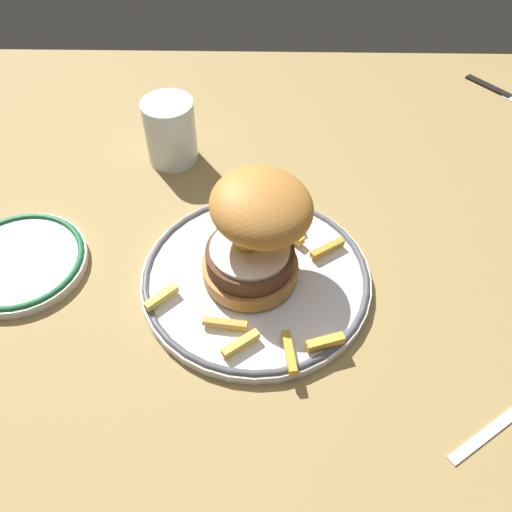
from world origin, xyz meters
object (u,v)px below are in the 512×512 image
object	(u,v)px
water_glass	(171,135)
fork	(508,417)
burger	(256,231)
knife	(507,95)
dinner_plate	(256,278)
side_plate	(20,262)

from	to	relation	value
water_glass	fork	size ratio (longest dim) A/B	0.71
burger	fork	size ratio (longest dim) A/B	1.24
burger	fork	distance (cm)	30.46
burger	knife	distance (cm)	55.04
dinner_plate	burger	distance (cm)	6.76
knife	water_glass	bearing A→B (deg)	-162.27
burger	water_glass	bearing A→B (deg)	119.52
dinner_plate	fork	size ratio (longest dim) A/B	2.05
dinner_plate	fork	bearing A→B (deg)	-33.45
dinner_plate	side_plate	xyz separation A→B (cm)	(-27.51, 1.89, -0.00)
water_glass	side_plate	world-z (taller)	water_glass
dinner_plate	fork	distance (cm)	29.04
side_plate	fork	distance (cm)	54.74
burger	side_plate	distance (cm)	28.36
side_plate	fork	size ratio (longest dim) A/B	1.21
burger	side_plate	world-z (taller)	burger
burger	knife	xyz separation A→B (cm)	(39.41, 37.73, -7.27)
dinner_plate	side_plate	distance (cm)	27.58
water_glass	fork	world-z (taller)	water_glass
water_glass	side_plate	bearing A→B (deg)	-127.25
water_glass	knife	bearing A→B (deg)	17.73
dinner_plate	burger	world-z (taller)	burger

